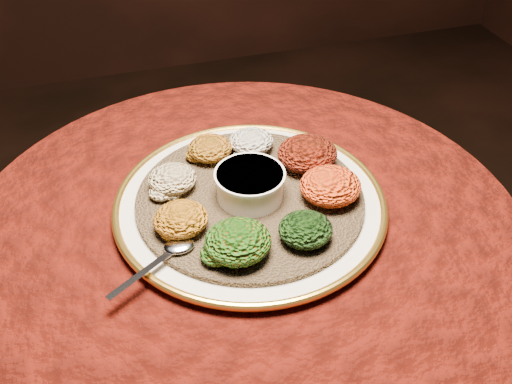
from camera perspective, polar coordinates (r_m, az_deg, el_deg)
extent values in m
cylinder|color=black|center=(1.27, -0.93, -16.13)|extent=(0.12, 0.12, 0.68)
cylinder|color=black|center=(0.99, -1.15, -4.43)|extent=(0.80, 0.80, 0.04)
cylinder|color=#3C0A05|center=(1.10, -1.05, -9.85)|extent=(0.93, 0.93, 0.34)
cylinder|color=#3C0A05|center=(0.97, -1.17, -3.29)|extent=(0.96, 0.96, 0.01)
cylinder|color=beige|center=(0.99, -0.60, -1.26)|extent=(0.47, 0.47, 0.02)
torus|color=gold|center=(0.98, -0.60, -0.95)|extent=(0.47, 0.47, 0.01)
cylinder|color=brown|center=(0.98, -0.60, -0.64)|extent=(0.50, 0.50, 0.01)
cylinder|color=white|center=(0.96, -0.61, 0.72)|extent=(0.11, 0.11, 0.05)
cylinder|color=white|center=(0.94, -0.62, 1.76)|extent=(0.12, 0.12, 0.01)
cylinder|color=#580904|center=(0.95, -0.62, 1.42)|extent=(0.09, 0.09, 0.01)
ellipsoid|color=silver|center=(0.88, -7.70, -5.35)|extent=(0.05, 0.04, 0.01)
cube|color=silver|center=(0.86, -11.13, -7.86)|extent=(0.12, 0.08, 0.00)
ellipsoid|color=beige|center=(1.07, -0.46, 5.09)|extent=(0.08, 0.08, 0.04)
ellipsoid|color=black|center=(1.03, 5.16, 3.86)|extent=(0.11, 0.10, 0.05)
ellipsoid|color=#C87A10|center=(0.96, 7.45, 0.60)|extent=(0.10, 0.10, 0.05)
ellipsoid|color=black|center=(0.89, 4.97, -3.75)|extent=(0.09, 0.08, 0.04)
ellipsoid|color=#AA3D0B|center=(0.86, -1.82, -4.97)|extent=(0.10, 0.10, 0.05)
ellipsoid|color=#B66810|center=(0.91, -7.53, -2.69)|extent=(0.09, 0.08, 0.04)
ellipsoid|color=maroon|center=(0.99, -8.36, 1.31)|extent=(0.08, 0.08, 0.04)
ellipsoid|color=#9D5212|center=(1.05, -4.63, 4.38)|extent=(0.08, 0.08, 0.04)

